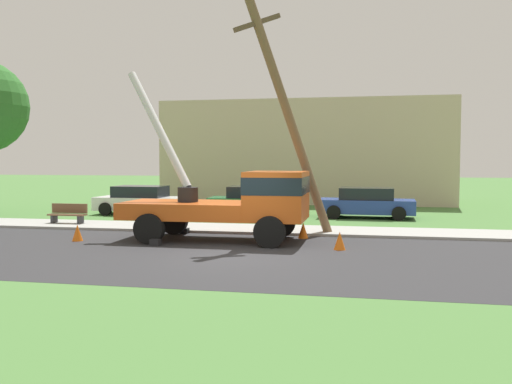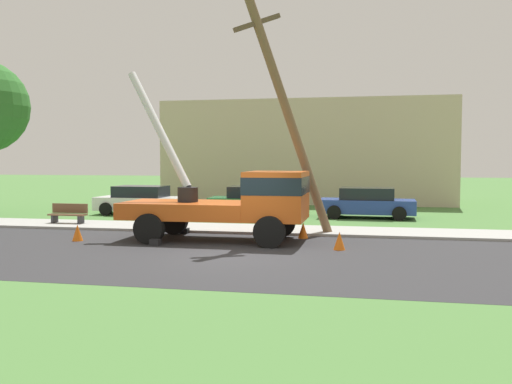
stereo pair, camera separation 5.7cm
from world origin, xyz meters
TOP-DOWN VIEW (x-y plane):
  - ground_plane at (0.00, 12.00)m, footprint 120.00×120.00m
  - road_asphalt at (0.00, 0.00)m, footprint 80.00×8.58m
  - sidewalk_strip at (0.00, 5.55)m, footprint 80.00×2.51m
  - utility_truck at (-0.51, 2.71)m, footprint 6.77×3.20m
  - leaning_utility_pole at (0.96, 4.02)m, footprint 3.30×2.54m
  - traffic_cone_ahead at (2.91, 1.53)m, footprint 0.36×0.36m
  - traffic_cone_behind at (-5.85, 1.65)m, footprint 0.36×0.36m
  - traffic_cone_curbside at (1.54, 3.78)m, footprint 0.36×0.36m
  - parked_sedan_white at (-7.36, 10.51)m, footprint 4.42×2.05m
  - parked_sedan_green at (-1.72, 11.22)m, footprint 4.49×2.18m
  - parked_sedan_blue at (3.71, 11.02)m, footprint 4.45×2.11m
  - park_bench at (-8.49, 5.61)m, footprint 1.60×0.45m
  - lowrise_building_backdrop at (-0.12, 20.63)m, footprint 18.00×6.00m

SIDE VIEW (x-z plane):
  - ground_plane at x=0.00m, z-range 0.00..0.00m
  - road_asphalt at x=0.00m, z-range 0.00..0.01m
  - sidewalk_strip at x=0.00m, z-range 0.00..0.10m
  - traffic_cone_ahead at x=2.91m, z-range 0.00..0.56m
  - traffic_cone_behind at x=-5.85m, z-range 0.00..0.56m
  - traffic_cone_curbside at x=1.54m, z-range 0.00..0.56m
  - park_bench at x=-8.49m, z-range 0.01..0.91m
  - parked_sedan_white at x=-7.36m, z-range 0.00..1.42m
  - parked_sedan_green at x=-1.72m, z-range 0.00..1.42m
  - parked_sedan_blue at x=3.71m, z-range 0.00..1.42m
  - utility_truck at x=-0.51m, z-range -1.58..4.40m
  - lowrise_building_backdrop at x=-0.12m, z-range 0.00..6.40m
  - leaning_utility_pole at x=0.96m, z-range 0.09..8.58m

